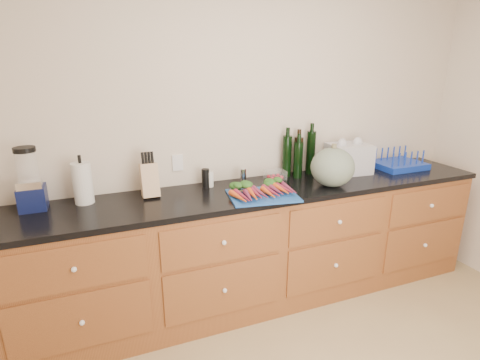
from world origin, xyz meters
name	(u,v)px	position (x,y,z in m)	size (l,w,h in m)	color
wall_back	(250,133)	(0.00, 1.62, 1.30)	(4.10, 0.05, 2.60)	beige
cabinets	(265,247)	(0.00, 1.30, 0.45)	(3.60, 0.64, 0.90)	brown
countertop	(266,190)	(0.00, 1.30, 0.92)	(3.64, 0.62, 0.04)	black
cutting_board	(263,195)	(-0.10, 1.14, 0.95)	(0.47, 0.35, 0.01)	#1B4D9F
carrots	(260,190)	(-0.10, 1.18, 0.98)	(0.43, 0.31, 0.06)	#E9551B
squash	(332,167)	(0.48, 1.16, 1.09)	(0.33, 0.33, 0.29)	#586857
blender_appliance	(30,183)	(-1.57, 1.46, 1.12)	(0.16, 0.16, 0.41)	#0E1643
paper_towel	(83,183)	(-1.27, 1.46, 1.08)	(0.12, 0.12, 0.28)	silver
knife_block	(150,180)	(-0.83, 1.44, 1.06)	(0.12, 0.12, 0.23)	tan
grinder_salt	(210,180)	(-0.38, 1.48, 1.00)	(0.05, 0.05, 0.11)	silver
grinder_pepper	(206,178)	(-0.42, 1.48, 1.01)	(0.06, 0.06, 0.14)	black
canister_chrome	(243,176)	(-0.12, 1.48, 1.00)	(0.05, 0.05, 0.11)	white
tomato_box	(275,175)	(0.16, 1.47, 0.98)	(0.15, 0.12, 0.07)	white
bottles	(299,156)	(0.39, 1.51, 1.10)	(0.30, 0.15, 0.36)	black
grocery_bag	(349,158)	(0.82, 1.42, 1.06)	(0.34, 0.27, 0.25)	silver
dish_rack	(398,163)	(1.34, 1.38, 0.98)	(0.42, 0.33, 0.17)	#1232A5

